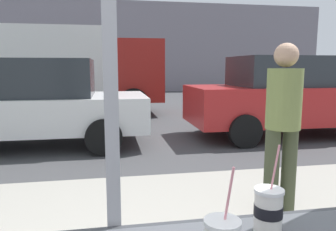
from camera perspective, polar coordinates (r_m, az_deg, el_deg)
name	(u,v)px	position (r m, az deg, el deg)	size (l,w,h in m)	color
ground_plane	(110,122)	(9.20, -10.13, -1.08)	(60.00, 60.00, 0.00)	#424244
building_facade_far	(108,47)	(20.94, -10.49, 11.77)	(28.00, 1.20, 5.51)	gray
soda_cup_right	(268,210)	(1.21, 17.26, -15.60)	(0.10, 0.10, 0.32)	silver
parked_car_white	(33,102)	(6.69, -22.70, 2.14)	(4.29, 2.07, 1.67)	silver
parked_car_red	(286,96)	(7.55, 20.04, 3.23)	(4.25, 1.93, 1.74)	red
box_truck	(43,67)	(10.80, -21.15, 7.90)	(7.11, 2.44, 2.68)	silver
pedestrian	(283,119)	(3.20, 19.61, -0.56)	(0.32, 0.32, 1.63)	#424931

